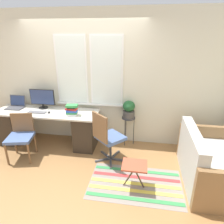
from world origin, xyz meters
TOP-DOWN VIEW (x-y plane):
  - ground_plane at (0.00, 0.00)m, footprint 14.00×14.00m
  - wall_back_with_window at (0.00, 0.75)m, footprint 9.00×0.12m
  - desk at (-0.73, 0.33)m, footprint 2.14×0.67m
  - laptop at (-1.47, 0.44)m, footprint 0.35×0.28m
  - monitor at (-0.88, 0.52)m, footprint 0.54×0.19m
  - keyboard at (-0.87, 0.23)m, footprint 0.36×0.11m
  - mouse at (-0.63, 0.25)m, footprint 0.04×0.07m
  - book_stack at (-0.13, 0.22)m, footprint 0.24×0.18m
  - desk_chair_wooden at (-0.99, -0.22)m, footprint 0.53×0.54m
  - office_chair_swivel at (0.63, -0.11)m, footprint 0.63×0.63m
  - couch_loveseat at (2.32, -0.37)m, footprint 0.84×1.43m
  - plant_stand at (0.95, 0.60)m, footprint 0.28×0.28m
  - potted_plant at (0.95, 0.60)m, footprint 0.24×0.24m
  - floor_rug_striped at (1.18, -0.65)m, footprint 1.46×0.88m
  - folding_stool at (1.16, -0.71)m, footprint 0.38×0.32m

SIDE VIEW (x-z plane):
  - ground_plane at x=0.00m, z-range 0.00..0.00m
  - floor_rug_striped at x=1.18m, z-range 0.00..0.01m
  - couch_loveseat at x=2.32m, z-range -0.13..0.72m
  - folding_stool at x=1.16m, z-range 0.16..0.57m
  - desk at x=-0.73m, z-range 0.03..0.77m
  - desk_chair_wooden at x=-0.99m, z-range 0.05..0.88m
  - office_chair_swivel at x=0.63m, z-range 0.03..1.00m
  - plant_stand at x=0.95m, z-range 0.24..0.85m
  - keyboard at x=-0.87m, z-range 0.74..0.76m
  - mouse at x=-0.63m, z-range 0.74..0.78m
  - potted_plant at x=0.95m, z-range 0.61..0.97m
  - laptop at x=-1.47m, z-range 0.67..0.92m
  - book_stack at x=-0.13m, z-range 0.74..0.96m
  - monitor at x=-0.88m, z-range 0.75..1.16m
  - wall_back_with_window at x=0.00m, z-range 0.00..2.70m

